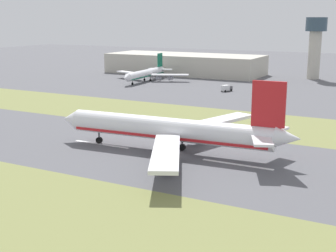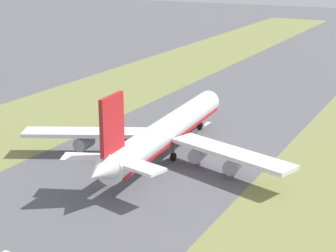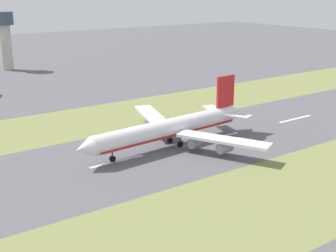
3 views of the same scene
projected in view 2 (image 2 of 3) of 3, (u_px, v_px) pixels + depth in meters
The scene contains 5 objects.
ground_plane at pixel (151, 159), 127.82m from camera, with size 800.00×800.00×0.00m, color #56565B.
grass_median_west at pixel (2, 132), 147.63m from camera, with size 40.00×600.00×0.01m, color olive.
centreline_dash_mid at pixel (114, 183), 114.64m from camera, with size 1.20×18.00×0.01m, color silver.
centreline_dash_far at pixel (196, 131), 148.58m from camera, with size 1.20×18.00×0.01m, color silver.
airplane_main_jet at pixel (165, 132), 127.29m from camera, with size 63.98×67.22×20.20m.
Camera 2 is at (58.64, -104.71, 44.81)m, focal length 60.00 mm.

